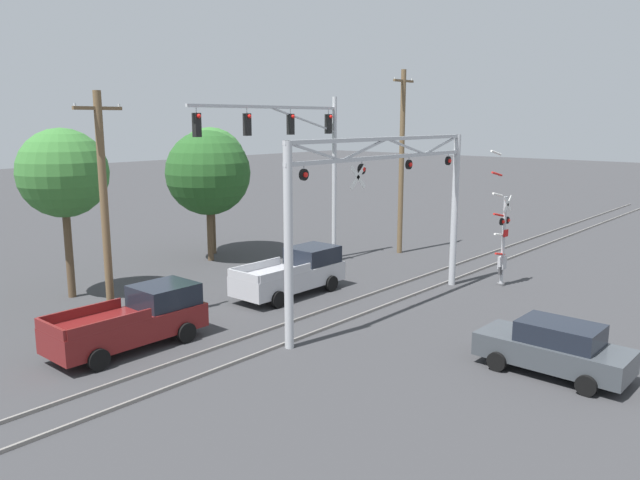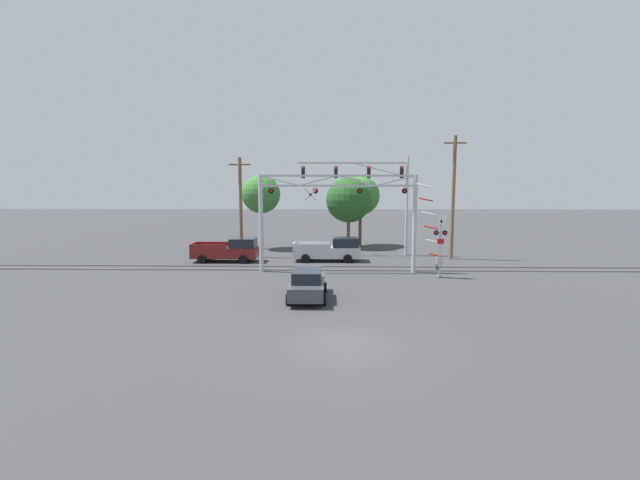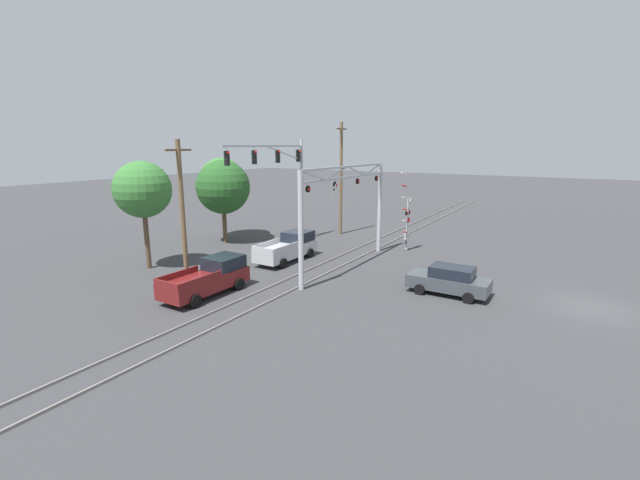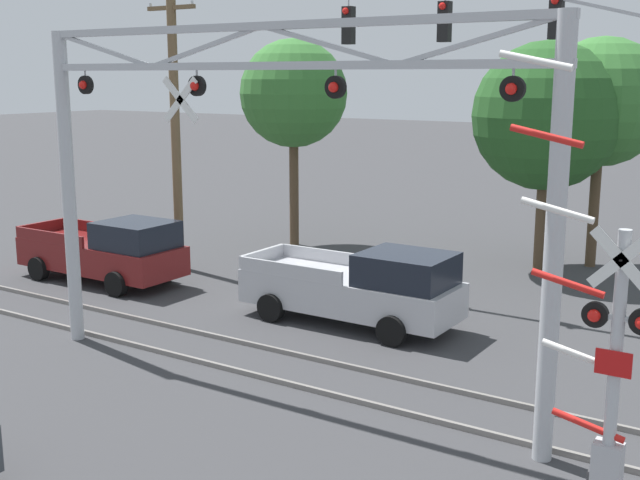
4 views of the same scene
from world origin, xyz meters
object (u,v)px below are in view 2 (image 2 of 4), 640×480
pickup_truck_following (229,250)px  sedan_waiting (307,284)px  background_tree_far_left_verge (349,200)px  background_tree_far_right_verge (360,196)px  pickup_truck_lead (331,250)px  crossing_gantry (337,210)px  crossing_signal_mast (438,245)px  utility_pole_right (453,196)px  utility_pole_left (241,206)px  background_tree_beyond_span (261,194)px  traffic_signal_span (379,186)px

pickup_truck_following → sedan_waiting: 13.25m
background_tree_far_left_verge → background_tree_far_right_verge: bearing=46.3°
pickup_truck_lead → crossing_gantry: bearing=-84.0°
crossing_signal_mast → background_tree_far_right_verge: size_ratio=0.88×
utility_pole_right → utility_pole_left: bearing=178.0°
utility_pole_left → background_tree_far_left_verge: 11.10m
crossing_gantry → sedan_waiting: 8.36m
utility_pole_right → crossing_gantry: bearing=-149.1°
crossing_signal_mast → sedan_waiting: size_ratio=1.42×
crossing_signal_mast → background_tree_beyond_span: size_ratio=0.87×
pickup_truck_lead → background_tree_beyond_span: bearing=134.5°
pickup_truck_following → utility_pole_right: size_ratio=0.52×
background_tree_far_left_verge → sedan_waiting: bearing=-98.7°
crossing_gantry → background_tree_far_right_verge: size_ratio=1.57×
crossing_signal_mast → utility_pole_left: bearing=151.0°
traffic_signal_span → utility_pole_left: 11.99m
crossing_signal_mast → background_tree_far_right_verge: 16.13m
traffic_signal_span → pickup_truck_lead: (-4.19, -3.30, -5.07)m
pickup_truck_lead → pickup_truck_following: same height
crossing_gantry → background_tree_far_left_verge: 12.34m
crossing_gantry → pickup_truck_following: crossing_gantry is taller
pickup_truck_following → background_tree_beyond_span: background_tree_beyond_span is taller
pickup_truck_lead → background_tree_beyond_span: 10.41m
traffic_signal_span → utility_pole_left: (-11.80, -1.35, -1.64)m
traffic_signal_span → pickup_truck_lead: size_ratio=1.80×
background_tree_far_left_verge → crossing_signal_mast: bearing=-69.4°
crossing_gantry → utility_pole_right: utility_pole_right is taller
traffic_signal_span → utility_pole_right: bearing=-18.6°
crossing_signal_mast → pickup_truck_following: (-15.19, 5.70, -1.21)m
background_tree_beyond_span → background_tree_far_right_verge: background_tree_beyond_span is taller
crossing_gantry → background_tree_far_left_verge: background_tree_far_left_verge is taller
crossing_signal_mast → background_tree_far_left_verge: background_tree_far_left_verge is taller
crossing_signal_mast → utility_pole_left: utility_pole_left is taller
crossing_gantry → crossing_signal_mast: 7.17m
crossing_gantry → utility_pole_right: size_ratio=1.09×
background_tree_beyond_span → background_tree_far_right_verge: 9.94m
crossing_signal_mast → sedan_waiting: 10.12m
pickup_truck_following → pickup_truck_lead: bearing=3.3°
sedan_waiting → background_tree_beyond_span: (-5.38, 18.55, 4.45)m
sedan_waiting → crossing_gantry: bearing=76.9°
traffic_signal_span → pickup_truck_following: traffic_signal_span is taller
background_tree_beyond_span → crossing_gantry: bearing=-57.6°
utility_pole_right → background_tree_far_right_verge: size_ratio=1.43×
crossing_gantry → pickup_truck_lead: 5.59m
sedan_waiting → utility_pole_left: bearing=114.8°
utility_pole_left → background_tree_beyond_span: 4.99m
crossing_gantry → utility_pole_right: 11.21m
pickup_truck_lead → background_tree_beyond_span: background_tree_beyond_span is taller
crossing_gantry → crossing_signal_mast: size_ratio=1.78×
background_tree_far_left_verge → traffic_signal_span: bearing=-62.1°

